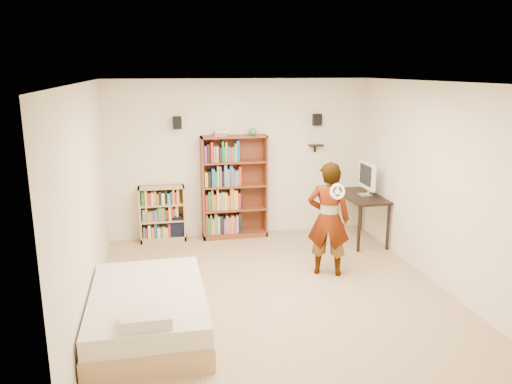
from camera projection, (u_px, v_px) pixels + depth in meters
ground at (273, 292)px, 6.55m from camera, size 4.50×5.00×0.01m
room_shell at (274, 160)px, 6.13m from camera, size 4.52×5.02×2.71m
crown_molding at (275, 85)px, 5.91m from camera, size 4.50×5.00×0.06m
speaker_left at (177, 123)px, 8.14m from camera, size 0.14×0.12×0.20m
speaker_right at (317, 120)px, 8.62m from camera, size 0.14×0.12×0.20m
wall_shelf at (316, 145)px, 8.74m from camera, size 0.25×0.16×0.02m
tall_bookshelf at (234, 187)px, 8.54m from camera, size 1.11×0.33×1.77m
low_bookshelf at (162, 214)px, 8.41m from camera, size 0.76×0.28×0.95m
computer_desk at (360, 217)px, 8.48m from camera, size 0.58×1.16×0.79m
imac at (366, 179)px, 8.31m from camera, size 0.13×0.56×0.56m
daybed at (148, 306)px, 5.56m from camera, size 1.27×1.95×0.58m
person at (328, 219)px, 6.97m from camera, size 0.70×0.59×1.63m
wii_wheel at (338, 192)px, 6.57m from camera, size 0.21×0.08×0.21m
navy_bag at (176, 228)px, 8.50m from camera, size 0.34×0.23×0.44m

